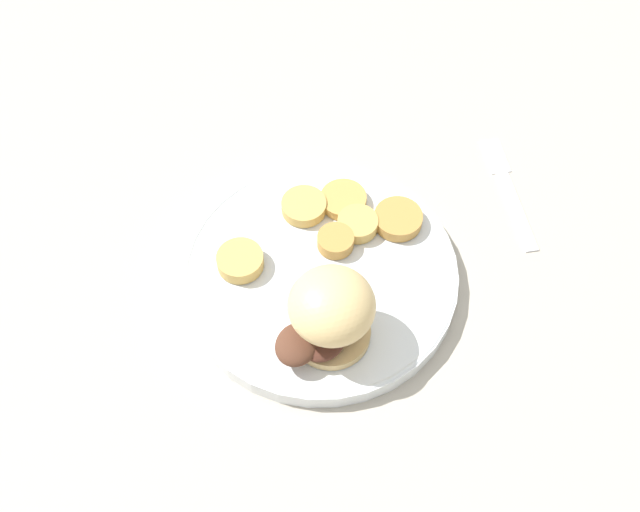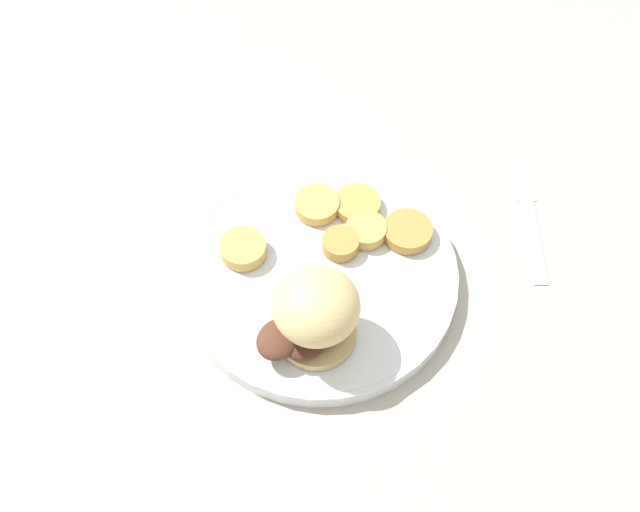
# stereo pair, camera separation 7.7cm
# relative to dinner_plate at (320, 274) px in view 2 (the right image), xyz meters

# --- Properties ---
(ground_plane) EXTENTS (4.00, 4.00, 0.00)m
(ground_plane) POSITION_rel_dinner_plate_xyz_m (0.00, 0.00, -0.01)
(ground_plane) COLOR #B2A899
(dinner_plate) EXTENTS (0.29, 0.29, 0.02)m
(dinner_plate) POSITION_rel_dinner_plate_xyz_m (0.00, 0.00, 0.00)
(dinner_plate) COLOR white
(dinner_plate) RESTS_ON ground_plane
(sandwich) EXTENTS (0.09, 0.11, 0.09)m
(sandwich) POSITION_rel_dinner_plate_xyz_m (-0.08, 0.02, 0.05)
(sandwich) COLOR tan
(sandwich) RESTS_ON dinner_plate
(potato_round_0) EXTENTS (0.04, 0.04, 0.02)m
(potato_round_0) POSITION_rel_dinner_plate_xyz_m (0.04, -0.06, 0.02)
(potato_round_0) COLOR tan
(potato_round_0) RESTS_ON dinner_plate
(potato_round_1) EXTENTS (0.05, 0.05, 0.01)m
(potato_round_1) POSITION_rel_dinner_plate_xyz_m (0.08, -0.05, 0.02)
(potato_round_1) COLOR tan
(potato_round_1) RESTS_ON dinner_plate
(potato_round_2) EXTENTS (0.05, 0.05, 0.01)m
(potato_round_2) POSITION_rel_dinner_plate_xyz_m (0.08, -0.01, 0.02)
(potato_round_2) COLOR tan
(potato_round_2) RESTS_ON dinner_plate
(potato_round_3) EXTENTS (0.04, 0.04, 0.02)m
(potato_round_3) POSITION_rel_dinner_plate_xyz_m (0.02, -0.03, 0.02)
(potato_round_3) COLOR #BC8942
(potato_round_3) RESTS_ON dinner_plate
(potato_round_4) EXTENTS (0.05, 0.05, 0.01)m
(potato_round_4) POSITION_rel_dinner_plate_xyz_m (0.03, -0.10, 0.02)
(potato_round_4) COLOR #BC8942
(potato_round_4) RESTS_ON dinner_plate
(potato_round_5) EXTENTS (0.05, 0.05, 0.02)m
(potato_round_5) POSITION_rel_dinner_plate_xyz_m (0.03, 0.08, 0.02)
(potato_round_5) COLOR tan
(potato_round_5) RESTS_ON dinner_plate
(fork) EXTENTS (0.17, 0.04, 0.00)m
(fork) POSITION_rel_dinner_plate_xyz_m (0.05, -0.25, -0.01)
(fork) COLOR silver
(fork) RESTS_ON ground_plane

